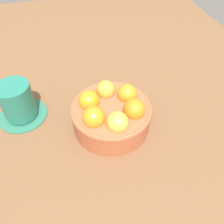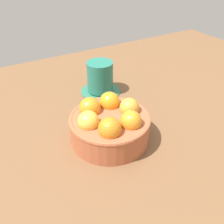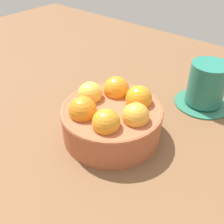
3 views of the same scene
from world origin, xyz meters
TOP-DOWN VIEW (x-y plane):
  - ground_plane at (0.00, 0.00)cm, footprint 150.87×101.22cm
  - terracotta_bowl at (0.03, -0.03)cm, footprint 16.78×16.78cm
  - coffee_cup at (-7.97, -19.03)cm, footprint 11.05×11.05cm

SIDE VIEW (x-z plane):
  - ground_plane at x=0.00cm, z-range -4.40..0.00cm
  - terracotta_bowl at x=0.03cm, z-range -0.45..8.15cm
  - coffee_cup at x=-7.97cm, z-range -0.35..8.46cm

